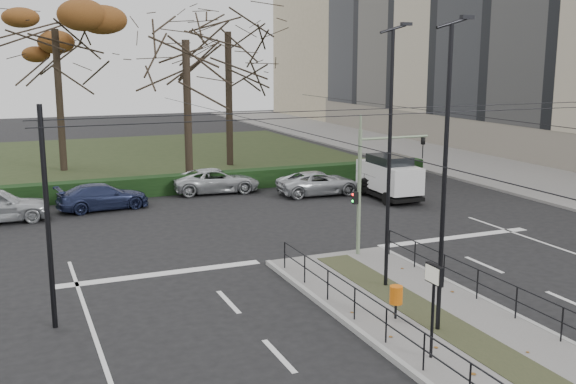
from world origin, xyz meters
name	(u,v)px	position (x,y,z in m)	size (l,w,h in m)	color
ground	(400,302)	(0.00, 0.00, 0.00)	(140.00, 140.00, 0.00)	black
median_island	(451,331)	(0.00, -2.50, 0.07)	(4.40, 15.00, 0.14)	slate
sidewalk_east	(451,161)	(18.00, 22.00, 0.07)	(8.00, 90.00, 0.14)	slate
park	(77,161)	(-6.00, 32.00, 0.05)	(38.00, 26.00, 0.10)	#263118
hedge	(104,189)	(-6.00, 18.60, 0.50)	(38.00, 1.00, 1.00)	black
apartment_block	(552,13)	(27.97, 23.97, 10.39)	(13.09, 52.10, 21.64)	tan
median_railing	(455,300)	(0.00, -2.60, 0.98)	(4.14, 13.24, 0.92)	black
catenary	(375,180)	(0.00, 1.62, 3.42)	(20.00, 34.00, 6.00)	black
traffic_light	(366,182)	(1.31, 4.50, 2.78)	(3.08, 1.75, 4.53)	gray
litter_bin	(396,295)	(-0.98, -1.33, 0.80)	(0.36, 0.36, 0.92)	black
info_panel	(434,285)	(-1.51, -3.75, 1.94)	(0.13, 0.60, 2.30)	black
streetlamp_median_near	(445,177)	(-0.35, -2.42, 4.22)	(0.67, 0.14, 8.02)	black
streetlamp_median_far	(390,157)	(0.19, 1.12, 4.22)	(0.67, 0.14, 8.02)	black
parked_car_third	(103,197)	(-6.39, 16.16, 0.62)	(1.75, 4.29, 1.25)	#1F2648
parked_car_fourth	(216,181)	(-0.20, 18.00, 0.65)	(2.14, 4.65, 1.29)	#B2B6BA
white_van	(389,176)	(7.47, 12.99, 1.18)	(2.01, 4.17, 2.25)	silver
rust_tree	(55,29)	(-7.18, 28.16, 8.82)	(8.73, 8.73, 11.48)	black
bare_tree_center	(228,42)	(3.23, 26.18, 8.12)	(7.06, 7.06, 11.50)	black
bare_tree_near	(186,50)	(-0.86, 21.13, 7.51)	(6.86, 6.86, 10.62)	black
parked_car_fifth	(319,183)	(4.65, 15.37, 0.62)	(2.06, 4.46, 1.24)	#B2B6BA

